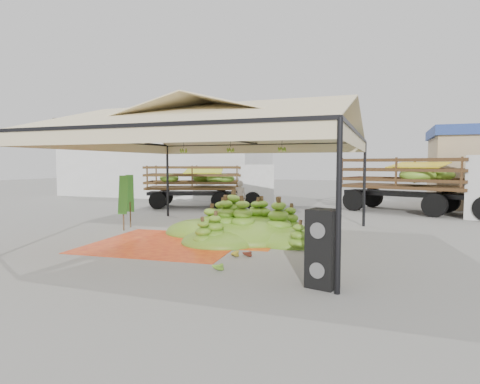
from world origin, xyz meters
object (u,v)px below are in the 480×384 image
(truck_right, at_px, (435,178))
(banana_heap, at_px, (246,218))
(vendor, at_px, (240,198))
(speaker_stack, at_px, (323,248))
(truck_left, at_px, (215,181))

(truck_right, bearing_deg, banana_heap, -105.17)
(banana_heap, relative_size, vendor, 3.75)
(speaker_stack, relative_size, truck_right, 0.18)
(banana_heap, height_order, truck_left, truck_left)
(truck_right, bearing_deg, vendor, -138.11)
(truck_left, relative_size, truck_right, 0.85)
(vendor, height_order, truck_right, truck_right)
(vendor, distance_m, truck_right, 8.69)
(banana_heap, xyz_separation_m, speaker_stack, (2.90, -4.10, 0.10))
(speaker_stack, height_order, truck_right, truck_right)
(truck_left, bearing_deg, banana_heap, -80.86)
(speaker_stack, bearing_deg, banana_heap, 140.55)
(vendor, bearing_deg, banana_heap, 101.51)
(vendor, height_order, truck_left, truck_left)
(banana_heap, distance_m, vendor, 5.58)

